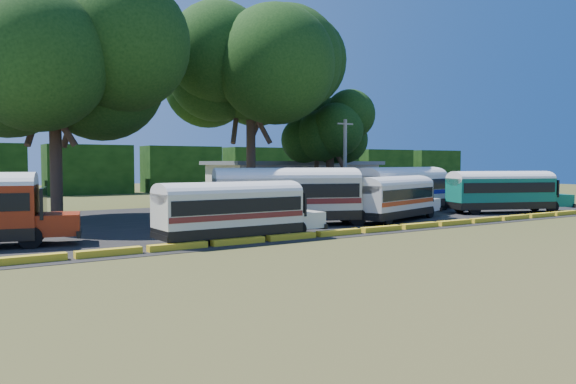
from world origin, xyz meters
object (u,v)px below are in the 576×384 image
bus_cream_west (233,207)px  bus_teal (503,189)px  tree_west (54,55)px  bus_white_red (395,196)px

bus_cream_west → bus_teal: size_ratio=0.89×
bus_cream_west → tree_west: bearing=107.2°
bus_white_red → bus_teal: bearing=-19.3°
bus_teal → tree_west: tree_west is taller
bus_teal → tree_west: size_ratio=0.64×
tree_west → bus_teal: bearing=-24.4°
bus_cream_west → bus_teal: bearing=4.9°
bus_cream_west → bus_teal: 24.52m
bus_teal → tree_west: 33.72m
bus_cream_west → bus_teal: (24.40, 2.44, 0.19)m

